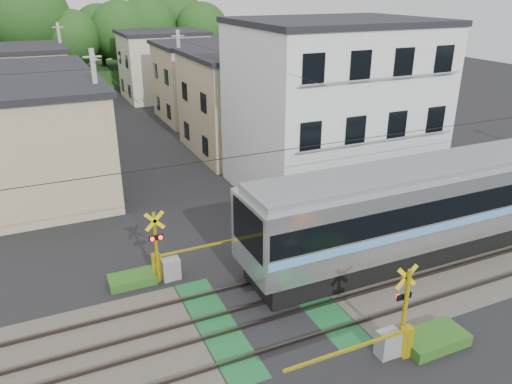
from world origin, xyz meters
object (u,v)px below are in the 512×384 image
crossing_signal_far (168,263)px  apartment_block (332,108)px  commuter_train (454,200)px  pedestrian (106,102)px  crossing_signal_near (392,337)px

crossing_signal_far → apartment_block: (11.09, 5.84, 3.94)m
commuter_train → pedestrian: commuter_train is taller
crossing_signal_near → crossing_signal_far: size_ratio=1.00×
commuter_train → crossing_signal_far: 12.57m
crossing_signal_near → apartment_block: 14.95m
crossing_signal_near → apartment_block: (5.91, 13.15, 3.94)m
crossing_signal_near → pedestrian: crossing_signal_near is taller
commuter_train → pedestrian: (-9.78, 33.12, -1.38)m
crossing_signal_far → apartment_block: apartment_block is taller
crossing_signal_near → pedestrian: (-2.71, 37.97, 0.08)m
crossing_signal_near → crossing_signal_far: same height
pedestrian → crossing_signal_near: bearing=110.9°
commuter_train → crossing_signal_far: size_ratio=4.18×
crossing_signal_near → apartment_block: bearing=65.8°
commuter_train → apartment_block: bearing=97.9°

